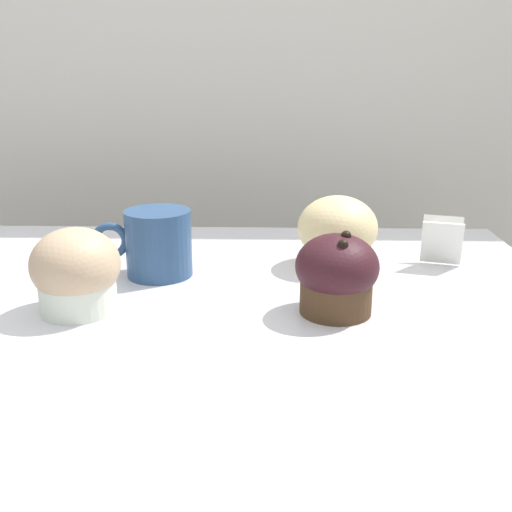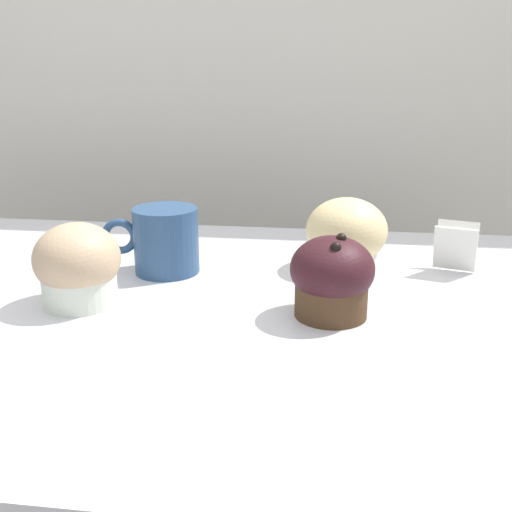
% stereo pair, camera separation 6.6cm
% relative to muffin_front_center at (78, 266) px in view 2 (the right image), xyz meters
% --- Properties ---
extents(wall_back, '(3.20, 0.10, 1.80)m').
position_rel_muffin_front_center_xyz_m(wall_back, '(0.04, 0.62, -0.05)').
color(wall_back, beige).
rests_on(wall_back, ground).
extents(muffin_front_center, '(0.09, 0.09, 0.09)m').
position_rel_muffin_front_center_xyz_m(muffin_front_center, '(0.00, 0.00, 0.00)').
color(muffin_front_center, silver).
rests_on(muffin_front_center, display_counter).
extents(muffin_back_left, '(0.10, 0.10, 0.09)m').
position_rel_muffin_front_center_xyz_m(muffin_back_left, '(0.28, 0.15, 0.00)').
color(muffin_back_left, silver).
rests_on(muffin_back_left, display_counter).
extents(muffin_back_right, '(0.09, 0.09, 0.09)m').
position_rel_muffin_front_center_xyz_m(muffin_back_right, '(0.27, 0.00, -0.00)').
color(muffin_back_right, '#47301C').
rests_on(muffin_back_right, display_counter).
extents(coffee_cup, '(0.12, 0.08, 0.08)m').
position_rel_muffin_front_center_xyz_m(coffee_cup, '(0.06, 0.11, -0.00)').
color(coffee_cup, navy).
rests_on(coffee_cup, display_counter).
extents(price_card, '(0.06, 0.05, 0.06)m').
position_rel_muffin_front_center_xyz_m(price_card, '(0.42, 0.16, -0.01)').
color(price_card, white).
rests_on(price_card, display_counter).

